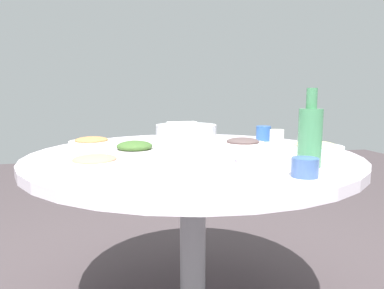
% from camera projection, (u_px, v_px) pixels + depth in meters
% --- Properties ---
extents(round_dining_table, '(1.29, 1.29, 0.76)m').
position_uv_depth(round_dining_table, '(193.00, 174.00, 1.46)').
color(round_dining_table, '#99999E').
rests_on(round_dining_table, ground).
extents(rice_bowl, '(0.30, 0.30, 0.09)m').
position_uv_depth(rice_bowl, '(186.00, 132.00, 1.80)').
color(rice_bowl, '#B2B5BA').
rests_on(rice_bowl, round_dining_table).
extents(soup_bowl, '(0.26, 0.26, 0.07)m').
position_uv_depth(soup_bowl, '(199.00, 163.00, 1.08)').
color(soup_bowl, white).
rests_on(soup_bowl, round_dining_table).
extents(dish_noodles, '(0.23, 0.23, 0.04)m').
position_uv_depth(dish_noodles, '(315.00, 147.00, 1.50)').
color(dish_noodles, silver).
rests_on(dish_noodles, round_dining_table).
extents(dish_greens, '(0.22, 0.22, 0.05)m').
position_uv_depth(dish_greens, '(135.00, 149.00, 1.44)').
color(dish_greens, white).
rests_on(dish_greens, round_dining_table).
extents(dish_tofu_braise, '(0.20, 0.20, 0.04)m').
position_uv_depth(dish_tofu_braise, '(92.00, 142.00, 1.66)').
color(dish_tofu_braise, silver).
rests_on(dish_tofu_braise, round_dining_table).
extents(dish_shrimp, '(0.20, 0.20, 0.04)m').
position_uv_depth(dish_shrimp, '(95.00, 162.00, 1.17)').
color(dish_shrimp, silver).
rests_on(dish_shrimp, round_dining_table).
extents(dish_eggplant, '(0.20, 0.20, 0.04)m').
position_uv_depth(dish_eggplant, '(243.00, 143.00, 1.60)').
color(dish_eggplant, silver).
rests_on(dish_eggplant, round_dining_table).
extents(green_bottle, '(0.08, 0.08, 0.26)m').
position_uv_depth(green_bottle, '(310.00, 135.00, 1.18)').
color(green_bottle, '#418254').
rests_on(green_bottle, round_dining_table).
extents(tea_cup_near, '(0.07, 0.07, 0.07)m').
position_uv_depth(tea_cup_near, '(263.00, 133.00, 1.80)').
color(tea_cup_near, '#2A5399').
rests_on(tea_cup_near, round_dining_table).
extents(tea_cup_far, '(0.08, 0.08, 0.06)m').
position_uv_depth(tea_cup_far, '(305.00, 167.00, 1.04)').
color(tea_cup_far, '#3B588D').
rests_on(tea_cup_far, round_dining_table).
extents(tea_cup_side, '(0.07, 0.07, 0.07)m').
position_uv_depth(tea_cup_side, '(277.00, 137.00, 1.69)').
color(tea_cup_side, silver).
rests_on(tea_cup_side, round_dining_table).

